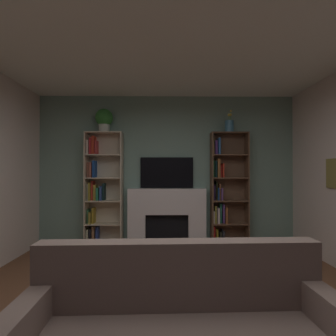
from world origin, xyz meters
TOP-DOWN VIEW (x-y plane):
  - ground_plane at (0.00, 0.00)m, footprint 6.55×6.55m
  - wall_back_accent at (0.00, 2.76)m, footprint 4.76×0.06m
  - ceiling at (0.00, 0.00)m, footprint 4.76×5.58m
  - fireplace at (0.00, 2.63)m, footprint 1.49×0.49m
  - tv at (0.00, 2.70)m, footprint 0.95×0.06m
  - bookshelf_left at (-1.19, 2.63)m, footprint 0.65×0.28m
  - bookshelf_right at (1.04, 2.63)m, footprint 0.65×0.28m
  - potted_plant at (-1.12, 2.58)m, footprint 0.31×0.31m
  - vase_with_flowers at (1.12, 2.58)m, footprint 0.15×0.15m

SIDE VIEW (x-z plane):
  - ground_plane at x=0.00m, z-range 0.00..0.00m
  - fireplace at x=0.00m, z-range 0.02..1.04m
  - bookshelf_right at x=1.04m, z-range -0.04..1.99m
  - bookshelf_left at x=-1.19m, z-range -0.02..2.01m
  - tv at x=0.00m, z-range 1.03..1.59m
  - wall_back_accent at x=0.00m, z-range 0.00..2.71m
  - vase_with_flowers at x=1.12m, z-range 1.95..2.35m
  - potted_plant at x=-1.12m, z-range 2.05..2.47m
  - ceiling at x=0.00m, z-range 2.71..2.77m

